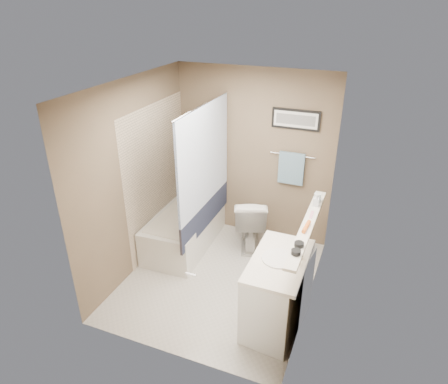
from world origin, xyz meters
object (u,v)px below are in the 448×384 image
at_px(candle_bowl_near, 296,252).
at_px(glass_jar, 317,198).
at_px(hair_brush_front, 306,227).
at_px(candle_bowl_far, 299,244).
at_px(soap_bottle, 316,200).
at_px(bathtub, 186,227).
at_px(toilet, 250,221).
at_px(vanity, 278,294).

xyz_separation_m(candle_bowl_near, glass_jar, (0.00, 1.08, 0.03)).
relative_size(candle_bowl_near, hair_brush_front, 0.41).
xyz_separation_m(candle_bowl_far, glass_jar, (0.00, 0.94, 0.03)).
bearing_deg(hair_brush_front, glass_jar, 90.00).
distance_m(candle_bowl_far, soap_bottle, 0.85).
relative_size(bathtub, hair_brush_front, 6.82).
xyz_separation_m(toilet, glass_jar, (0.94, -0.51, 0.78)).
height_order(vanity, candle_bowl_near, candle_bowl_near).
height_order(candle_bowl_far, hair_brush_front, hair_brush_front).
bearing_deg(hair_brush_front, candle_bowl_far, -90.00).
height_order(bathtub, candle_bowl_far, candle_bowl_far).
distance_m(candle_bowl_near, soap_bottle, 0.98).
bearing_deg(toilet, candle_bowl_far, 103.61).
height_order(candle_bowl_near, glass_jar, glass_jar).
height_order(candle_bowl_far, glass_jar, glass_jar).
distance_m(candle_bowl_near, glass_jar, 1.08).
distance_m(hair_brush_front, soap_bottle, 0.51).
height_order(toilet, candle_bowl_far, candle_bowl_far).
height_order(bathtub, hair_brush_front, hair_brush_front).
distance_m(bathtub, soap_bottle, 2.04).
xyz_separation_m(glass_jar, soap_bottle, (0.00, -0.10, 0.02)).
bearing_deg(candle_bowl_near, hair_brush_front, 90.00).
distance_m(bathtub, vanity, 1.92).
distance_m(candle_bowl_near, hair_brush_front, 0.47).
xyz_separation_m(vanity, candle_bowl_near, (0.19, -0.24, 0.73)).
relative_size(candle_bowl_far, hair_brush_front, 0.41).
bearing_deg(hair_brush_front, bathtub, 155.30).
xyz_separation_m(toilet, candle_bowl_near, (0.94, -1.58, 0.75)).
xyz_separation_m(hair_brush_front, soap_bottle, (0.00, 0.51, 0.05)).
xyz_separation_m(toilet, hair_brush_front, (0.94, -1.12, 0.75)).
relative_size(bathtub, candle_bowl_far, 16.67).
distance_m(vanity, glass_jar, 1.15).
bearing_deg(bathtub, hair_brush_front, -26.71).
relative_size(bathtub, glass_jar, 15.00).
bearing_deg(vanity, toilet, 125.13).
bearing_deg(candle_bowl_near, candle_bowl_far, 90.00).
bearing_deg(hair_brush_front, vanity, -129.32).
bearing_deg(soap_bottle, hair_brush_front, -90.00).
xyz_separation_m(bathtub, glass_jar, (1.79, -0.21, 0.92)).
distance_m(candle_bowl_far, glass_jar, 0.95).
xyz_separation_m(hair_brush_front, glass_jar, (0.00, 0.61, 0.03)).
relative_size(hair_brush_front, glass_jar, 2.20).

